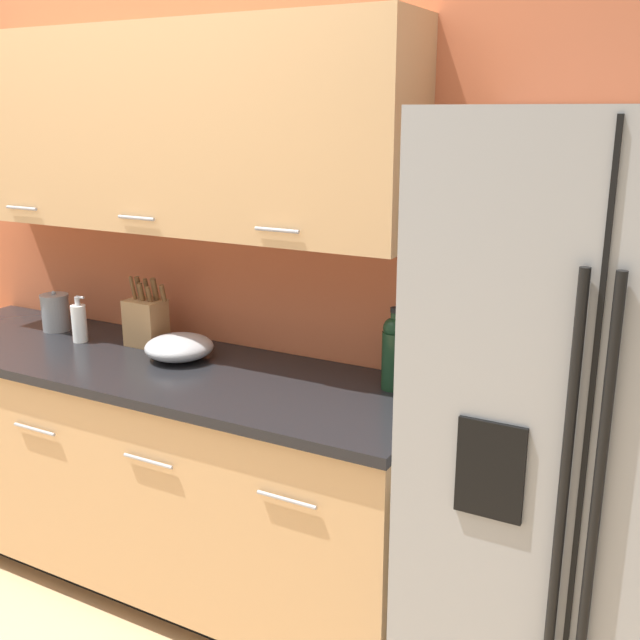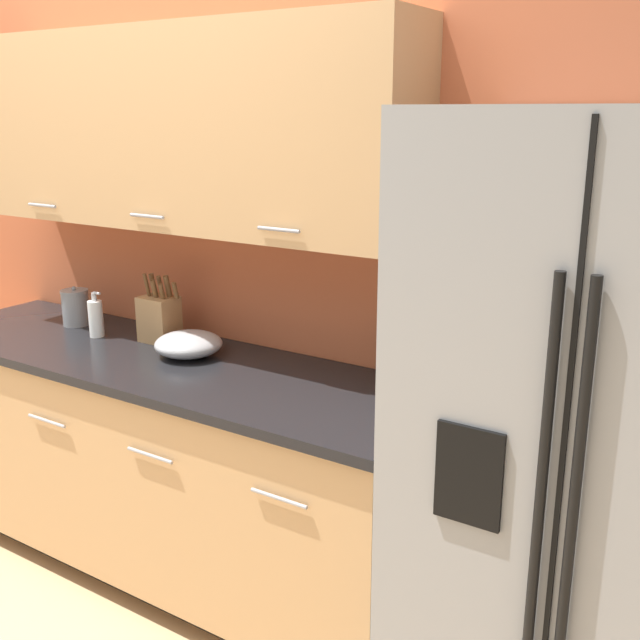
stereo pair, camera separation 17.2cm
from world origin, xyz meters
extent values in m
cube|color=#BC5B38|center=(0.00, 1.03, 1.30)|extent=(10.00, 0.05, 2.60)
cube|color=tan|center=(0.21, 0.85, 1.73)|extent=(1.93, 0.32, 0.71)
cylinder|color=#99999E|center=(-0.37, 0.68, 1.43)|extent=(0.16, 0.01, 0.01)
cylinder|color=#99999E|center=(0.21, 0.68, 1.43)|extent=(0.16, 0.01, 0.01)
cylinder|color=#99999E|center=(0.79, 0.68, 1.43)|extent=(0.16, 0.01, 0.01)
cube|color=black|center=(0.21, 0.73, 0.04)|extent=(2.16, 0.54, 0.09)
cube|color=tan|center=(0.21, 0.69, 0.48)|extent=(2.20, 0.62, 0.78)
cube|color=black|center=(0.21, 0.68, 0.89)|extent=(2.22, 0.64, 0.03)
cylinder|color=#99999E|center=(-0.05, 0.37, 0.70)|extent=(0.20, 0.01, 0.01)
cylinder|color=#99999E|center=(0.47, 0.37, 0.70)|extent=(0.20, 0.01, 0.01)
cylinder|color=#99999E|center=(1.00, 0.37, 0.70)|extent=(0.20, 0.01, 0.01)
cube|color=gray|center=(1.83, 0.63, 0.90)|extent=(0.90, 0.74, 1.81)
cube|color=black|center=(1.83, 0.25, 0.90)|extent=(0.01, 0.01, 1.77)
cylinder|color=black|center=(1.79, 0.24, 1.00)|extent=(0.02, 0.02, 1.00)
cylinder|color=black|center=(1.86, 0.24, 1.00)|extent=(0.02, 0.02, 1.00)
cube|color=black|center=(1.62, 0.25, 1.00)|extent=(0.16, 0.01, 0.24)
cube|color=#A87A4C|center=(0.09, 0.83, 1.00)|extent=(0.14, 0.11, 0.18)
cylinder|color=brown|center=(0.05, 0.85, 1.13)|extent=(0.02, 0.04, 0.09)
cylinder|color=brown|center=(0.05, 0.81, 1.14)|extent=(0.01, 0.03, 0.09)
cylinder|color=brown|center=(0.09, 0.85, 1.13)|extent=(0.02, 0.03, 0.08)
cylinder|color=brown|center=(0.09, 0.81, 1.12)|extent=(0.02, 0.03, 0.07)
cylinder|color=brown|center=(0.12, 0.85, 1.13)|extent=(0.02, 0.04, 0.09)
cylinder|color=brown|center=(0.12, 0.81, 1.12)|extent=(0.02, 0.03, 0.06)
cylinder|color=brown|center=(0.16, 0.85, 1.12)|extent=(0.02, 0.03, 0.07)
cylinder|color=black|center=(1.13, 0.85, 1.00)|extent=(0.08, 0.08, 0.20)
sphere|color=black|center=(1.13, 0.85, 1.11)|extent=(0.07, 0.07, 0.07)
cylinder|color=black|center=(1.13, 0.85, 1.13)|extent=(0.02, 0.02, 0.07)
cylinder|color=black|center=(1.13, 0.85, 1.18)|extent=(0.03, 0.03, 0.02)
cylinder|color=white|center=(-0.18, 0.74, 0.98)|extent=(0.06, 0.06, 0.15)
cylinder|color=#B2B2B5|center=(-0.18, 0.74, 1.07)|extent=(0.02, 0.02, 0.04)
cylinder|color=#B2B2B5|center=(-0.16, 0.74, 1.09)|extent=(0.04, 0.01, 0.01)
cylinder|color=gray|center=(-0.39, 0.81, 0.98)|extent=(0.11, 0.11, 0.14)
cylinder|color=gray|center=(-0.39, 0.81, 1.05)|extent=(0.12, 0.12, 0.01)
sphere|color=gray|center=(-0.39, 0.81, 1.07)|extent=(0.02, 0.02, 0.02)
ellipsoid|color=#A3A3A5|center=(0.31, 0.75, 0.95)|extent=(0.25, 0.25, 0.09)
camera|label=1|loc=(2.03, -1.32, 1.80)|focal=42.00mm
camera|label=2|loc=(2.17, -1.23, 1.80)|focal=42.00mm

